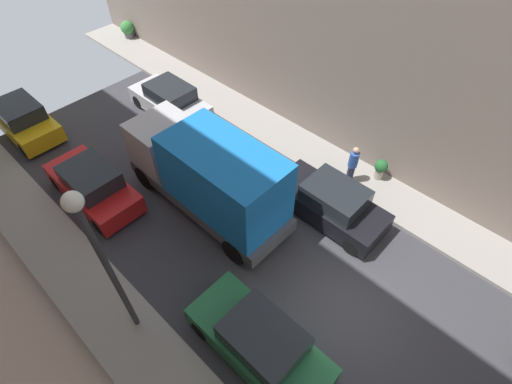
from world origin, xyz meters
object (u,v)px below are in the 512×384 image
at_px(parked_car_left_5, 22,119).
at_px(parked_car_right_3, 330,203).
at_px(parked_car_left_3, 260,343).
at_px(pedestrian, 353,164).
at_px(delivery_truck, 209,175).
at_px(lamp_post, 100,252).
at_px(potted_plant_4, 381,168).
at_px(potted_plant_5, 127,29).
at_px(parked_car_right_4, 170,101).
at_px(parked_car_left_4, 93,185).

relative_size(parked_car_left_5, parked_car_right_3, 1.00).
relative_size(parked_car_left_3, pedestrian, 2.44).
distance_m(delivery_truck, lamp_post, 5.34).
xyz_separation_m(potted_plant_4, lamp_post, (-10.16, 1.98, 3.19)).
relative_size(pedestrian, potted_plant_5, 1.73).
relative_size(parked_car_right_4, potted_plant_4, 4.65).
relative_size(parked_car_left_5, pedestrian, 2.44).
xyz_separation_m(parked_car_left_3, parked_car_right_3, (5.40, 1.57, 0.00)).
xyz_separation_m(parked_car_left_3, parked_car_left_4, (0.00, 8.57, 0.00)).
relative_size(parked_car_left_4, delivery_truck, 0.64).
bearing_deg(potted_plant_5, pedestrian, -93.51).
bearing_deg(potted_plant_4, parked_car_left_4, 138.40).
bearing_deg(potted_plant_4, lamp_post, 168.97).
height_order(parked_car_right_3, potted_plant_5, parked_car_right_3).
relative_size(parked_car_left_3, parked_car_right_3, 1.00).
bearing_deg(lamp_post, parked_car_left_4, 70.47).
relative_size(parked_car_right_3, parked_car_right_4, 1.00).
height_order(parked_car_left_5, lamp_post, lamp_post).
bearing_deg(parked_car_right_4, lamp_post, -133.87).
xyz_separation_m(parked_car_left_5, lamp_post, (-1.90, -11.28, 3.15)).
bearing_deg(parked_car_left_3, lamp_post, 120.59).
bearing_deg(parked_car_left_5, parked_car_right_4, -34.30).
relative_size(parked_car_left_3, delivery_truck, 0.64).
height_order(parked_car_left_5, delivery_truck, delivery_truck).
bearing_deg(delivery_truck, parked_car_left_3, -118.63).
xyz_separation_m(parked_car_left_5, delivery_truck, (2.70, -9.54, 1.07)).
height_order(potted_plant_4, lamp_post, lamp_post).
bearing_deg(delivery_truck, parked_car_right_3, -51.32).
height_order(parked_car_left_3, parked_car_right_3, same).
relative_size(parked_car_left_4, parked_car_right_4, 1.00).
bearing_deg(parked_car_left_3, potted_plant_4, 8.49).
distance_m(parked_car_left_3, pedestrian, 7.59).
height_order(parked_car_right_4, lamp_post, lamp_post).
xyz_separation_m(parked_car_left_5, parked_car_right_3, (5.40, -12.92, 0.00)).
height_order(parked_car_left_4, potted_plant_4, parked_car_left_4).
relative_size(parked_car_left_3, parked_car_right_4, 1.00).
bearing_deg(parked_car_left_5, delivery_truck, -74.20).
relative_size(parked_car_left_3, potted_plant_5, 4.21).
relative_size(parked_car_left_5, delivery_truck, 0.64).
bearing_deg(parked_car_left_4, delivery_truck, -53.31).
relative_size(parked_car_left_3, lamp_post, 0.74).
distance_m(potted_plant_5, lamp_post, 18.86).
relative_size(parked_car_left_4, potted_plant_4, 4.65).
distance_m(parked_car_left_4, lamp_post, 6.50).
bearing_deg(parked_car_left_3, parked_car_right_4, 63.45).
relative_size(parked_car_left_3, potted_plant_4, 4.65).
bearing_deg(delivery_truck, lamp_post, -159.37).
xyz_separation_m(parked_car_right_4, lamp_post, (-7.30, -7.59, 3.15)).
distance_m(parked_car_left_4, delivery_truck, 4.64).
relative_size(parked_car_right_4, delivery_truck, 0.64).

